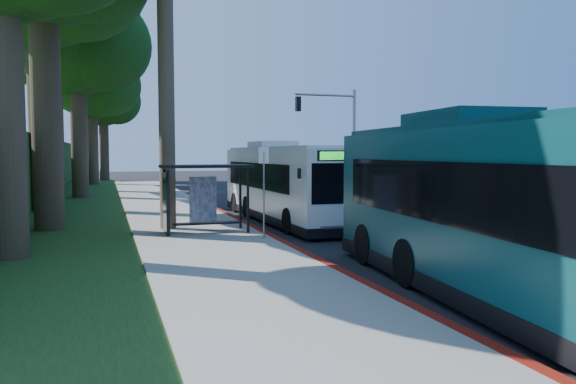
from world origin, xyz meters
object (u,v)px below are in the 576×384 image
object	(u,v)px
white_bus	(285,182)
teal_bus	(523,211)
pickup	(332,191)
bus_shelter	(198,185)

from	to	relation	value
white_bus	teal_bus	world-z (taller)	teal_bus
pickup	white_bus	bearing A→B (deg)	-112.67
bus_shelter	white_bus	bearing A→B (deg)	35.74
pickup	bus_shelter	bearing A→B (deg)	-119.45
white_bus	pickup	world-z (taller)	white_bus
bus_shelter	teal_bus	size ratio (longest dim) A/B	0.24
bus_shelter	teal_bus	bearing A→B (deg)	-70.11
bus_shelter	teal_bus	distance (m)	12.41
white_bus	teal_bus	distance (m)	14.73
teal_bus	pickup	xyz separation A→B (m)	(5.17, 21.74, -1.15)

